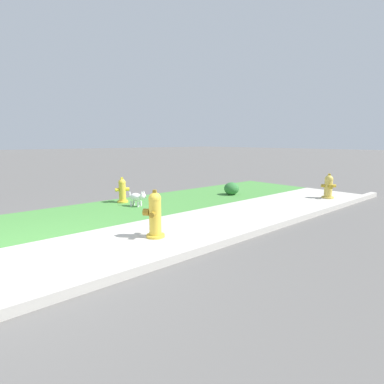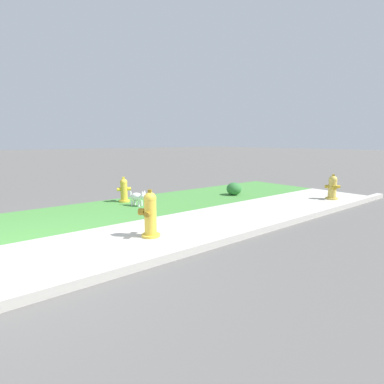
{
  "view_description": "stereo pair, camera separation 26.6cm",
  "coord_description": "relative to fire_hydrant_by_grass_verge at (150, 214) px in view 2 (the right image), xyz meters",
  "views": [
    {
      "loc": [
        -0.69,
        -4.14,
        1.61
      ],
      "look_at": [
        3.91,
        1.2,
        0.4
      ],
      "focal_mm": 28.0,
      "sensor_mm": 36.0,
      "label": 1
    },
    {
      "loc": [
        -0.48,
        -4.31,
        1.61
      ],
      "look_at": [
        3.91,
        1.2,
        0.4
      ],
      "focal_mm": 28.0,
      "sensor_mm": 36.0,
      "label": 2
    }
  ],
  "objects": [
    {
      "name": "ground_plane",
      "position": [
        -2.0,
        0.07,
        -0.39
      ],
      "size": [
        120.0,
        120.0,
        0.0
      ],
      "primitive_type": "plane",
      "color": "#5B5956"
    },
    {
      "name": "sidewalk_pavement",
      "position": [
        -2.0,
        0.07,
        -0.39
      ],
      "size": [
        18.0,
        2.0,
        0.01
      ],
      "primitive_type": "cube",
      "color": "#BCB7AD",
      "rests_on": "ground"
    },
    {
      "name": "street_curb",
      "position": [
        -2.0,
        -1.02,
        -0.33
      ],
      "size": [
        18.0,
        0.16,
        0.12
      ],
      "primitive_type": "cube",
      "color": "#BCB7AD",
      "rests_on": "ground"
    },
    {
      "name": "fire_hydrant_by_grass_verge",
      "position": [
        0.0,
        0.0,
        0.0
      ],
      "size": [
        0.35,
        0.35,
        0.81
      ],
      "rotation": [
        0.0,
        0.0,
        0.68
      ],
      "color": "gold",
      "rests_on": "ground"
    },
    {
      "name": "fire_hydrant_across_street",
      "position": [
        5.64,
        -0.29,
        -0.06
      ],
      "size": [
        0.36,
        0.36,
        0.7
      ],
      "rotation": [
        0.0,
        0.0,
        2.34
      ],
      "color": "gold",
      "rests_on": "ground"
    },
    {
      "name": "fire_hydrant_at_driveway",
      "position": [
        0.98,
        3.0,
        -0.08
      ],
      "size": [
        0.37,
        0.34,
        0.67
      ],
      "rotation": [
        0.0,
        0.0,
        5.97
      ],
      "color": "gold",
      "rests_on": "ground"
    },
    {
      "name": "small_white_dog",
      "position": [
        1.02,
        2.3,
        -0.16
      ],
      "size": [
        0.32,
        0.47,
        0.41
      ],
      "rotation": [
        0.0,
        0.0,
        5.12
      ],
      "color": "white",
      "rests_on": "ground"
    },
    {
      "name": "shrub_bush_near_lamp",
      "position": [
        4.01,
        1.88,
        -0.2
      ],
      "size": [
        0.45,
        0.45,
        0.38
      ],
      "color": "#337538",
      "rests_on": "ground"
    }
  ]
}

